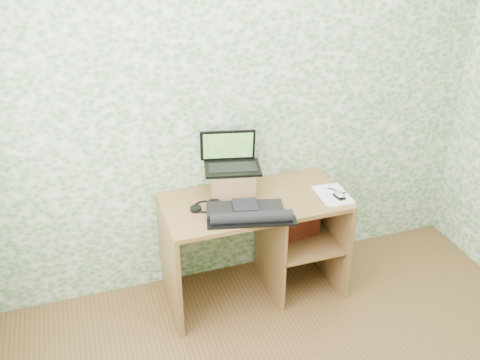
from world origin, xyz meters
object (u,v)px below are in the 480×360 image
object	(u,v)px
desk	(263,230)
riser	(233,181)
laptop	(231,159)
keyboard	(248,213)
notepad	(333,195)

from	to	relation	value
desk	riser	xyz separation A→B (m)	(-0.18, 0.12, 0.36)
laptop	desk	bearing A→B (deg)	-28.04
laptop	keyboard	size ratio (longest dim) A/B	0.73
desk	riser	distance (m)	0.41
laptop	notepad	world-z (taller)	laptop
riser	laptop	distance (m)	0.15
laptop	keyboard	distance (m)	0.42
riser	keyboard	size ratio (longest dim) A/B	0.51
laptop	keyboard	bearing A→B (deg)	-78.00
desk	laptop	xyz separation A→B (m)	(-0.18, 0.15, 0.50)
laptop	keyboard	xyz separation A→B (m)	(-0.00, -0.37, -0.20)
notepad	riser	bearing A→B (deg)	160.63
keyboard	riser	bearing A→B (deg)	102.59
laptop	notepad	distance (m)	0.72
desk	riser	world-z (taller)	riser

